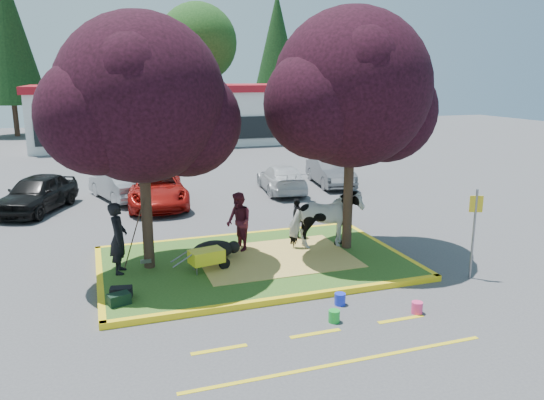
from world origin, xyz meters
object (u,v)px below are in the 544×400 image
object	(u,v)px
calf	(214,250)
bucket_green	(334,316)
car_black	(37,193)
car_silver	(119,185)
handler	(118,238)
sign_post	(474,225)
bucket_pink	(417,308)
wheelbarrow	(207,257)
cow	(325,219)
bucket_blue	(340,299)

from	to	relation	value
calf	bucket_green	distance (m)	4.65
calf	bucket_green	size ratio (longest dim) A/B	4.43
car_black	car_silver	world-z (taller)	car_black
handler	sign_post	distance (m)	9.04
bucket_pink	calf	bearing A→B (deg)	127.79
wheelbarrow	car_silver	world-z (taller)	car_silver
wheelbarrow	cow	bearing A→B (deg)	-0.47
calf	wheelbarrow	bearing A→B (deg)	-98.79
wheelbarrow	bucket_blue	bearing A→B (deg)	-59.06
cow	car_silver	distance (m)	10.56
calf	sign_post	size ratio (longest dim) A/B	0.50
cow	handler	distance (m)	5.82
bucket_green	handler	bearing A→B (deg)	135.39
car_black	car_silver	distance (m)	3.25
bucket_green	wheelbarrow	bearing A→B (deg)	120.26
sign_post	car_black	distance (m)	15.71
handler	car_black	world-z (taller)	handler
cow	car_silver	xyz separation A→B (m)	(-5.35, 9.10, -0.38)
bucket_blue	car_black	size ratio (longest dim) A/B	0.07
wheelbarrow	sign_post	size ratio (longest dim) A/B	0.66
calf	car_silver	xyz separation A→B (m)	(-2.04, 8.94, 0.24)
handler	bucket_pink	xyz separation A→B (m)	(6.05, -4.29, -0.94)
wheelbarrow	bucket_blue	world-z (taller)	wheelbarrow
cow	bucket_blue	world-z (taller)	cow
cow	car_black	bearing A→B (deg)	50.74
bucket_pink	wheelbarrow	bearing A→B (deg)	137.05
bucket_green	car_black	bearing A→B (deg)	118.83
calf	bucket_blue	size ratio (longest dim) A/B	4.28
sign_post	bucket_pink	size ratio (longest dim) A/B	8.86
cow	calf	size ratio (longest dim) A/B	1.77
bucket_pink	car_silver	distance (m)	14.61
cow	handler	bearing A→B (deg)	95.47
bucket_blue	handler	bearing A→B (deg)	144.31
car_silver	bucket_green	bearing A→B (deg)	87.92
calf	bucket_green	bearing A→B (deg)	-55.78
sign_post	bucket_blue	bearing A→B (deg)	-151.01
bucket_blue	car_silver	xyz separation A→B (m)	(-4.17, 12.54, 0.50)
bucket_green	bucket_pink	size ratio (longest dim) A/B	0.99
wheelbarrow	car_silver	bearing A→B (deg)	87.49
calf	sign_post	world-z (taller)	sign_post
wheelbarrow	sign_post	distance (m)	6.86
calf	handler	xyz separation A→B (m)	(-2.52, -0.26, 0.67)
cow	car_silver	world-z (taller)	cow
calf	wheelbarrow	size ratio (longest dim) A/B	0.75
handler	bucket_pink	world-z (taller)	handler
cow	wheelbarrow	xyz separation A→B (m)	(-3.69, -0.76, -0.47)
bucket_blue	calf	bearing A→B (deg)	120.56
bucket_blue	car_silver	world-z (taller)	car_silver
calf	sign_post	xyz separation A→B (m)	(6.03, -3.20, 1.04)
wheelbarrow	bucket_pink	world-z (taller)	wheelbarrow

